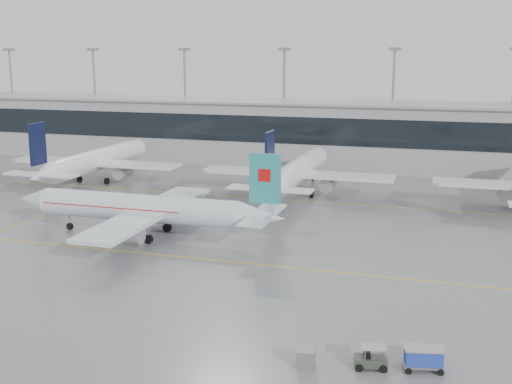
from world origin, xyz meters
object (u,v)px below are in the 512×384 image
(gse_unit, at_px, (306,358))
(baggage_tug, at_px, (371,360))
(air_canada_jet, at_px, (148,209))
(baggage_cart, at_px, (424,357))

(gse_unit, bearing_deg, baggage_tug, 7.43)
(air_canada_jet, bearing_deg, gse_unit, 133.62)
(baggage_tug, xyz_separation_m, gse_unit, (-4.39, -1.10, 0.06))
(baggage_cart, bearing_deg, gse_unit, -178.96)
(baggage_tug, bearing_deg, baggage_cart, 0.00)
(air_canada_jet, xyz_separation_m, baggage_cart, (32.99, -24.46, -2.41))
(air_canada_jet, relative_size, baggage_cart, 11.74)
(baggage_tug, distance_m, gse_unit, 4.53)
(baggage_tug, distance_m, baggage_cart, 3.62)
(baggage_cart, bearing_deg, air_canada_jet, 131.28)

